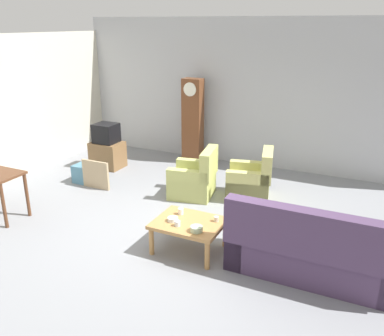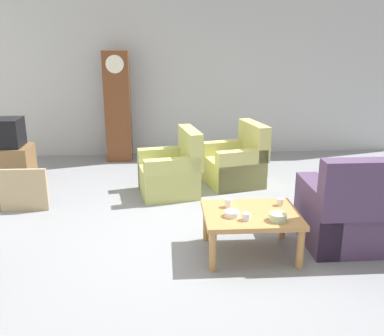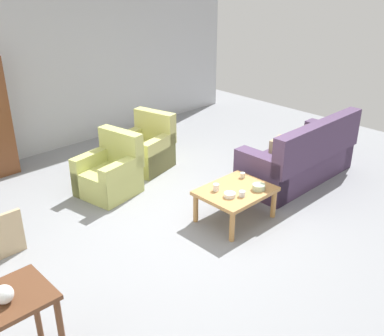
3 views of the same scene
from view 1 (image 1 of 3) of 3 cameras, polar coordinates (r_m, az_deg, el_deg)
name	(u,v)px [view 1 (image 1 of 3)]	position (r m, az deg, el deg)	size (l,w,h in m)	color
ground_plane	(181,230)	(6.50, -1.55, -8.68)	(10.40, 10.40, 0.00)	gray
garage_door_wall	(255,94)	(9.19, 8.78, 10.14)	(8.40, 0.16, 3.20)	#ADAFB5
couch_floral	(312,251)	(5.48, 16.32, -11.06)	(2.10, 0.88, 1.04)	#4C3856
armchair_olive_near	(195,180)	(7.63, 0.36, -1.70)	(0.91, 0.89, 0.92)	#B7BC66
armchair_olive_far	(251,182)	(7.62, 8.24, -1.94)	(0.95, 0.93, 0.92)	tan
coffee_table_wood	(189,226)	(5.80, -0.43, -8.04)	(0.96, 0.76, 0.45)	#B27F47
grandfather_clock	(193,121)	(9.35, 0.10, 6.56)	(0.44, 0.30, 1.92)	brown
tv_stand_cabinet	(108,155)	(9.34, -11.66, 1.83)	(0.68, 0.52, 0.58)	brown
tv_crt	(106,133)	(9.21, -11.87, 4.78)	(0.48, 0.44, 0.42)	black
framed_picture_leaning	(96,175)	(8.19, -13.27, -0.90)	(0.60, 0.05, 0.56)	tan
storage_box_blue	(87,173)	(8.59, -14.43, -0.72)	(0.47, 0.41, 0.37)	teal
cup_white_porcelain	(181,211)	(5.96, -1.58, -6.04)	(0.08, 0.08, 0.09)	white
cup_blue_rimmed	(177,223)	(5.64, -2.05, -7.72)	(0.08, 0.08, 0.07)	silver
cup_cream_tall	(216,219)	(5.77, 3.40, -7.10)	(0.07, 0.07, 0.07)	beige
bowl_white_stacked	(173,219)	(5.78, -2.69, -7.14)	(0.15, 0.15, 0.05)	white
bowl_shallow_green	(197,229)	(5.50, 0.63, -8.47)	(0.17, 0.17, 0.07)	#B2C69E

